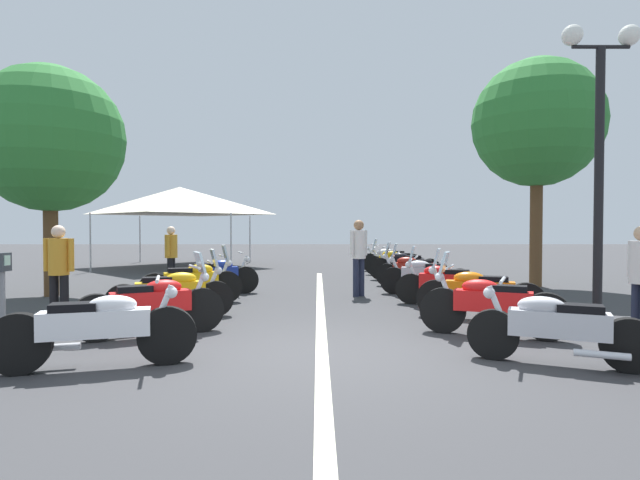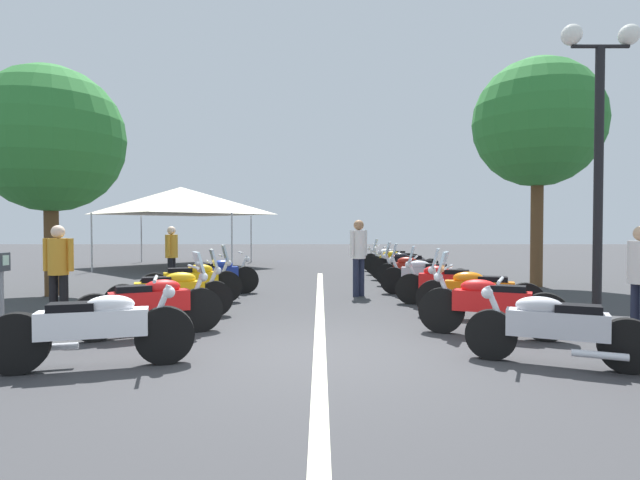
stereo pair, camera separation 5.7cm
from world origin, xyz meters
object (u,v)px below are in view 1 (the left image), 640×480
(parking_meter, at_px, (3,286))
(event_tent, at_px, (180,201))
(bystander_0, at_px, (359,251))
(street_lamp_twin_globe, at_px, (600,121))
(motorcycle_right_row_2, at_px, (478,292))
(motorcycle_right_row_6, at_px, (405,265))
(bystander_2, at_px, (59,266))
(motorcycle_right_row_0, at_px, (556,327))
(motorcycle_left_row_1, at_px, (153,304))
(motorcycle_right_row_3, at_px, (444,283))
(motorcycle_right_row_7, at_px, (395,261))
(motorcycle_left_row_3, at_px, (193,281))
(motorcycle_left_row_4, at_px, (215,275))
(motorcycle_left_row_2, at_px, (173,292))
(motorcycle_left_row_0, at_px, (97,328))
(motorcycle_right_row_4, at_px, (425,275))
(motorcycle_right_row_1, at_px, (491,304))
(motorcycle_right_row_8, at_px, (391,259))
(roadside_tree_0, at_px, (49,140))
(motorcycle_right_row_5, at_px, (412,270))
(bystander_1, at_px, (171,252))
(roadside_tree_1, at_px, (537,124))

(parking_meter, height_order, event_tent, event_tent)
(bystander_0, bearing_deg, street_lamp_twin_globe, 2.60)
(motorcycle_right_row_2, height_order, motorcycle_right_row_6, motorcycle_right_row_2)
(bystander_2, bearing_deg, motorcycle_right_row_0, -104.05)
(motorcycle_left_row_1, height_order, motorcycle_right_row_3, motorcycle_left_row_1)
(motorcycle_right_row_7, bearing_deg, motorcycle_left_row_3, 64.63)
(bystander_0, bearing_deg, bystander_2, -99.66)
(motorcycle_left_row_4, relative_size, motorcycle_right_row_0, 1.08)
(motorcycle_left_row_2, height_order, motorcycle_left_row_4, motorcycle_left_row_2)
(street_lamp_twin_globe, bearing_deg, motorcycle_left_row_0, 108.59)
(motorcycle_right_row_3, bearing_deg, motorcycle_right_row_4, -72.63)
(motorcycle_right_row_0, relative_size, bystander_2, 1.17)
(motorcycle_right_row_1, relative_size, motorcycle_right_row_8, 0.93)
(motorcycle_right_row_3, xyz_separation_m, parking_meter, (-4.23, 6.33, 0.43))
(motorcycle_right_row_4, bearing_deg, roadside_tree_0, 14.80)
(motorcycle_left_row_0, bearing_deg, motorcycle_right_row_0, -14.62)
(motorcycle_right_row_0, relative_size, motorcycle_right_row_3, 0.96)
(motorcycle_right_row_5, relative_size, bystander_1, 1.24)
(street_lamp_twin_globe, xyz_separation_m, bystander_1, (5.09, 8.24, -2.32))
(roadside_tree_0, bearing_deg, parking_meter, -156.96)
(motorcycle_right_row_3, xyz_separation_m, motorcycle_right_row_7, (6.34, 0.04, 0.00))
(motorcycle_right_row_1, relative_size, motorcycle_right_row_7, 0.99)
(motorcycle_left_row_3, relative_size, bystander_1, 1.26)
(motorcycle_right_row_6, bearing_deg, motorcycle_left_row_2, 64.35)
(motorcycle_right_row_4, bearing_deg, bystander_1, 2.63)
(motorcycle_right_row_1, height_order, street_lamp_twin_globe, street_lamp_twin_globe)
(motorcycle_left_row_4, bearing_deg, event_tent, 92.45)
(motorcycle_right_row_1, distance_m, motorcycle_right_row_6, 7.63)
(motorcycle_left_row_0, relative_size, motorcycle_right_row_3, 1.09)
(motorcycle_right_row_1, distance_m, motorcycle_right_row_2, 1.43)
(motorcycle_left_row_4, bearing_deg, motorcycle_right_row_4, -18.75)
(motorcycle_left_row_2, distance_m, motorcycle_right_row_5, 6.87)
(motorcycle_left_row_4, xyz_separation_m, street_lamp_twin_globe, (-3.92, -6.87, 2.81))
(motorcycle_left_row_0, height_order, motorcycle_right_row_3, motorcycle_right_row_3)
(motorcycle_left_row_4, distance_m, motorcycle_right_row_5, 5.18)
(motorcycle_left_row_0, xyz_separation_m, motorcycle_left_row_1, (1.69, -0.07, 0.01))
(motorcycle_right_row_6, xyz_separation_m, roadside_tree_0, (-3.28, 8.73, 3.14))
(motorcycle_right_row_5, xyz_separation_m, bystander_1, (-0.34, 6.32, 0.48))
(motorcycle_right_row_1, bearing_deg, bystander_2, 14.36)
(motorcycle_right_row_4, xyz_separation_m, roadside_tree_1, (1.65, -3.32, 3.88))
(bystander_1, bearing_deg, motorcycle_right_row_4, 172.68)
(motorcycle_left_row_3, height_order, street_lamp_twin_globe, street_lamp_twin_globe)
(motorcycle_right_row_3, relative_size, parking_meter, 1.54)
(motorcycle_right_row_4, bearing_deg, street_lamp_twin_globe, 130.39)
(motorcycle_right_row_1, xyz_separation_m, bystander_0, (4.27, 1.58, 0.56))
(motorcycle_right_row_2, relative_size, event_tent, 0.38)
(motorcycle_right_row_5, bearing_deg, motorcycle_right_row_7, -74.86)
(street_lamp_twin_globe, height_order, bystander_2, street_lamp_twin_globe)
(motorcycle_left_row_4, bearing_deg, motorcycle_left_row_1, -107.45)
(motorcycle_left_row_0, bearing_deg, motorcycle_right_row_2, 14.31)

